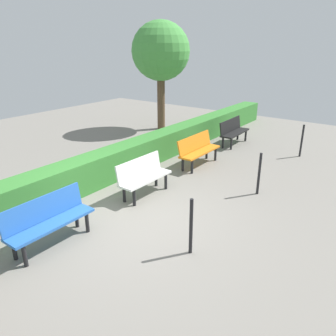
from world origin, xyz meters
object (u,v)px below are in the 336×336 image
object	(u,v)px
bench_orange	(198,149)
bench_white	(143,175)
bench_black	(233,131)
bench_blue	(48,219)
tree_near	(161,52)

from	to	relation	value
bench_orange	bench_white	bearing A→B (deg)	0.98
bench_orange	bench_black	bearing A→B (deg)	-176.90
bench_black	bench_white	distance (m)	4.92
bench_black	bench_blue	size ratio (longest dim) A/B	0.97
bench_black	bench_orange	world-z (taller)	bench_black
bench_black	bench_blue	world-z (taller)	same
bench_orange	tree_near	xyz separation A→B (m)	(-2.77, -3.45, 2.48)
bench_white	bench_blue	xyz separation A→B (m)	(2.49, -0.00, 0.00)
bench_black	tree_near	distance (m)	4.16
bench_orange	bench_white	size ratio (longest dim) A/B	1.12
bench_white	bench_blue	distance (m)	2.49
bench_white	bench_black	bearing A→B (deg)	-177.17
bench_orange	bench_blue	bearing A→B (deg)	0.60
bench_black	bench_blue	distance (m)	7.41
tree_near	bench_blue	bearing A→B (deg)	24.34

